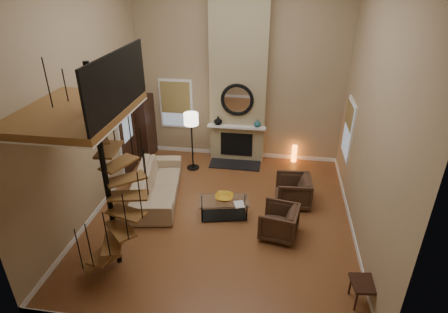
# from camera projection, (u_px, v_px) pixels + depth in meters

# --- Properties ---
(ground) EXTENTS (6.00, 6.50, 0.01)m
(ground) POSITION_uv_depth(u_px,v_px,m) (221.00, 216.00, 8.82)
(ground) COLOR #945A30
(ground) RESTS_ON ground
(back_wall) EXTENTS (6.00, 0.02, 5.50)m
(back_wall) POSITION_uv_depth(u_px,v_px,m) (239.00, 68.00, 10.41)
(back_wall) COLOR tan
(back_wall) RESTS_ON ground
(front_wall) EXTENTS (6.00, 0.02, 5.50)m
(front_wall) POSITION_uv_depth(u_px,v_px,m) (180.00, 192.00, 4.70)
(front_wall) COLOR tan
(front_wall) RESTS_ON ground
(left_wall) EXTENTS (0.02, 6.50, 5.50)m
(left_wall) POSITION_uv_depth(u_px,v_px,m) (84.00, 100.00, 7.96)
(left_wall) COLOR tan
(left_wall) RESTS_ON ground
(right_wall) EXTENTS (0.02, 6.50, 5.50)m
(right_wall) POSITION_uv_depth(u_px,v_px,m) (374.00, 115.00, 7.15)
(right_wall) COLOR tan
(right_wall) RESTS_ON ground
(baseboard_back) EXTENTS (6.00, 0.02, 0.12)m
(baseboard_back) POSITION_uv_depth(u_px,v_px,m) (238.00, 153.00, 11.64)
(baseboard_back) COLOR white
(baseboard_back) RESTS_ON ground
(baseboard_left) EXTENTS (0.02, 6.50, 0.12)m
(baseboard_left) POSITION_uv_depth(u_px,v_px,m) (103.00, 203.00, 9.20)
(baseboard_left) COLOR white
(baseboard_left) RESTS_ON ground
(baseboard_right) EXTENTS (0.02, 6.50, 0.12)m
(baseboard_right) POSITION_uv_depth(u_px,v_px,m) (351.00, 226.00, 8.39)
(baseboard_right) COLOR white
(baseboard_right) RESTS_ON ground
(chimney_breast) EXTENTS (1.60, 0.38, 5.50)m
(chimney_breast) POSITION_uv_depth(u_px,v_px,m) (239.00, 70.00, 10.24)
(chimney_breast) COLOR #9D8D66
(chimney_breast) RESTS_ON ground
(hearth) EXTENTS (1.50, 0.60, 0.04)m
(hearth) POSITION_uv_depth(u_px,v_px,m) (235.00, 165.00, 11.07)
(hearth) COLOR black
(hearth) RESTS_ON ground
(firebox) EXTENTS (0.95, 0.02, 0.72)m
(firebox) POSITION_uv_depth(u_px,v_px,m) (236.00, 144.00, 11.08)
(firebox) COLOR black
(firebox) RESTS_ON chimney_breast
(mantel) EXTENTS (1.70, 0.18, 0.06)m
(mantel) POSITION_uv_depth(u_px,v_px,m) (236.00, 127.00, 10.73)
(mantel) COLOR white
(mantel) RESTS_ON chimney_breast
(mirror_frame) EXTENTS (0.94, 0.10, 0.94)m
(mirror_frame) POSITION_uv_depth(u_px,v_px,m) (237.00, 100.00, 10.42)
(mirror_frame) COLOR black
(mirror_frame) RESTS_ON chimney_breast
(mirror_disc) EXTENTS (0.80, 0.01, 0.80)m
(mirror_disc) POSITION_uv_depth(u_px,v_px,m) (237.00, 100.00, 10.43)
(mirror_disc) COLOR white
(mirror_disc) RESTS_ON chimney_breast
(vase_left) EXTENTS (0.24, 0.24, 0.25)m
(vase_left) POSITION_uv_depth(u_px,v_px,m) (218.00, 120.00, 10.77)
(vase_left) COLOR black
(vase_left) RESTS_ON mantel
(vase_right) EXTENTS (0.20, 0.20, 0.21)m
(vase_right) POSITION_uv_depth(u_px,v_px,m) (257.00, 123.00, 10.63)
(vase_right) COLOR #1A535C
(vase_right) RESTS_ON mantel
(window_back) EXTENTS (1.02, 0.06, 1.52)m
(window_back) POSITION_uv_depth(u_px,v_px,m) (176.00, 103.00, 11.16)
(window_back) COLOR white
(window_back) RESTS_ON back_wall
(window_right) EXTENTS (0.06, 1.02, 1.52)m
(window_right) POSITION_uv_depth(u_px,v_px,m) (349.00, 128.00, 9.43)
(window_right) COLOR white
(window_right) RESTS_ON right_wall
(entry_door) EXTENTS (0.10, 1.05, 2.16)m
(entry_door) POSITION_uv_depth(u_px,v_px,m) (127.00, 138.00, 10.32)
(entry_door) COLOR white
(entry_door) RESTS_ON ground
(loft) EXTENTS (1.70, 2.20, 1.09)m
(loft) POSITION_uv_depth(u_px,v_px,m) (80.00, 109.00, 6.03)
(loft) COLOR brown
(loft) RESTS_ON left_wall
(spiral_stair) EXTENTS (1.47, 1.47, 4.06)m
(spiral_stair) POSITION_uv_depth(u_px,v_px,m) (108.00, 186.00, 6.67)
(spiral_stair) COLOR black
(spiral_stair) RESTS_ON ground
(hutch) EXTENTS (0.40, 0.85, 1.90)m
(hutch) POSITION_uv_depth(u_px,v_px,m) (145.00, 127.00, 11.24)
(hutch) COLOR black
(hutch) RESTS_ON ground
(sofa) EXTENTS (1.44, 2.71, 0.75)m
(sofa) POSITION_uv_depth(u_px,v_px,m) (157.00, 184.00, 9.39)
(sofa) COLOR tan
(sofa) RESTS_ON ground
(armchair_near) EXTENTS (0.90, 0.88, 0.77)m
(armchair_near) POSITION_uv_depth(u_px,v_px,m) (296.00, 191.00, 9.14)
(armchair_near) COLOR #452D1F
(armchair_near) RESTS_ON ground
(armchair_far) EXTENTS (0.92, 0.90, 0.73)m
(armchair_far) POSITION_uv_depth(u_px,v_px,m) (282.00, 223.00, 8.02)
(armchair_far) COLOR #452D1F
(armchair_far) RESTS_ON ground
(coffee_table) EXTENTS (1.25, 0.81, 0.44)m
(coffee_table) POSITION_uv_depth(u_px,v_px,m) (224.00, 206.00, 8.70)
(coffee_table) COLOR silver
(coffee_table) RESTS_ON ground
(bowl) EXTENTS (0.42, 0.42, 0.11)m
(bowl) POSITION_uv_depth(u_px,v_px,m) (224.00, 197.00, 8.65)
(bowl) COLOR gold
(bowl) RESTS_ON coffee_table
(book) EXTENTS (0.30, 0.34, 0.03)m
(book) POSITION_uv_depth(u_px,v_px,m) (238.00, 205.00, 8.44)
(book) COLOR gray
(book) RESTS_ON coffee_table
(floor_lamp) EXTENTS (0.41, 0.41, 1.71)m
(floor_lamp) POSITION_uv_depth(u_px,v_px,m) (191.00, 123.00, 10.28)
(floor_lamp) COLOR black
(floor_lamp) RESTS_ON ground
(accent_lamp) EXTENTS (0.15, 0.15, 0.54)m
(accent_lamp) POSITION_uv_depth(u_px,v_px,m) (294.00, 154.00, 11.19)
(accent_lamp) COLOR orange
(accent_lamp) RESTS_ON ground
(side_chair) EXTENTS (0.53, 0.53, 0.99)m
(side_chair) POSITION_uv_depth(u_px,v_px,m) (372.00, 280.00, 6.33)
(side_chair) COLOR black
(side_chair) RESTS_ON ground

